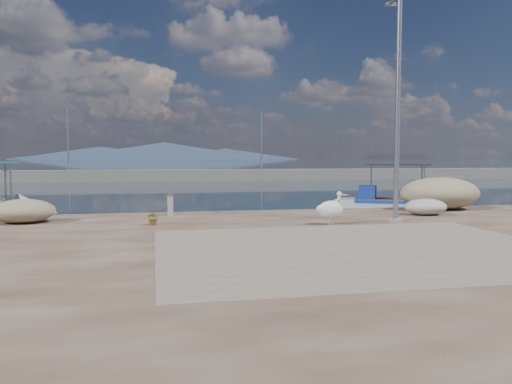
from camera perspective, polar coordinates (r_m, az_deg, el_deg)
The scene contains 13 objects.
ground at distance 13.98m, azimuth 3.14°, elevation -6.39°, with size 1400.00×1400.00×0.00m, color #162635.
quay at distance 8.40m, azimuth 13.79°, elevation -11.79°, with size 44.00×22.00×0.50m, color #492E1F.
quay_patch at distance 11.41m, azimuth 11.90°, elevation -6.26°, with size 9.00×7.00×0.01m, color gray.
breakwater at distance 53.45m, azimuth -7.80°, elevation 1.91°, with size 120.00×2.20×7.50m.
mountains at distance 663.38m, azimuth -10.89°, elevation 4.53°, with size 370.00×280.00×22.00m.
boat_right at distance 24.63m, azimuth 15.61°, elevation -1.55°, with size 5.61×3.90×2.59m.
pelican at distance 15.08m, azimuth 8.58°, elevation -1.94°, with size 1.03×0.51×1.00m.
lamp_post at distance 16.23m, azimuth 15.84°, elevation 8.37°, with size 0.44×0.96×7.00m.
bollard_near at distance 17.36m, azimuth -9.77°, elevation -1.33°, with size 0.26×0.26×0.78m.
potted_plant at distance 15.17m, azimuth -11.65°, elevation -2.91°, with size 0.39×0.34×0.44m, color #33722D.
net_pile_c at distance 20.59m, azimuth 20.27°, elevation -0.14°, with size 3.16×2.26×1.24m, color #B8AD88.
net_pile_d at distance 18.44m, azimuth 18.82°, elevation -1.62°, with size 1.52×1.14×0.57m, color beige.
net_pile_b at distance 16.94m, azimuth -25.06°, elevation -1.98°, with size 1.89×1.47×0.74m, color #B8AD88.
Camera 1 is at (-3.49, -13.30, 2.52)m, focal length 35.00 mm.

